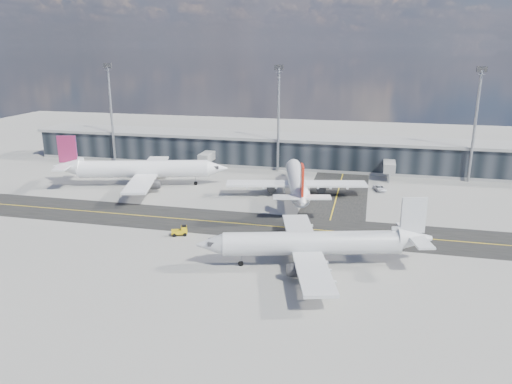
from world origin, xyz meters
The scene contains 9 objects.
ground centered at (0.00, 0.00, 0.00)m, with size 300.00×300.00×0.00m, color gray.
taxiway_lanes centered at (3.91, 10.74, 0.01)m, with size 180.00×63.00×0.03m.
terminal_concourse centered at (0.04, 54.93, 4.09)m, with size 152.00×19.80×8.80m.
floodlight_masts centered at (0.00, 48.00, 15.61)m, with size 102.50×0.70×28.90m.
airliner_af centered at (-30.38, 25.30, 4.21)m, with size 42.45×36.53×12.74m.
airliner_redtail centered at (8.99, 24.14, 3.76)m, with size 32.76×38.16×11.37m.
airliner_near centered at (17.46, -11.85, 3.68)m, with size 37.11×31.93×11.14m.
baggage_tug centered at (-8.14, -4.63, 0.91)m, with size 3.22×2.39×1.82m.
service_van centered at (27.78, 34.10, 0.66)m, with size 2.19×4.75×1.32m, color white.
Camera 1 is at (25.14, -85.37, 33.78)m, focal length 35.00 mm.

